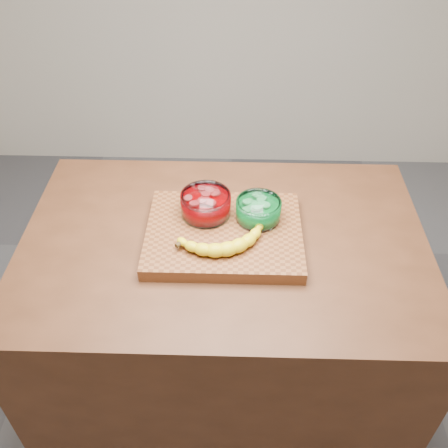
{
  "coord_description": "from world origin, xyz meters",
  "views": [
    {
      "loc": [
        0.03,
        -1.07,
        1.91
      ],
      "look_at": [
        0.0,
        0.0,
        0.96
      ],
      "focal_mm": 40.0,
      "sensor_mm": 36.0,
      "label": 1
    }
  ],
  "objects": [
    {
      "name": "cutting_board",
      "position": [
        0.0,
        0.0,
        0.92
      ],
      "size": [
        0.45,
        0.35,
        0.04
      ],
      "primitive_type": "cube",
      "color": "brown",
      "rests_on": "counter"
    },
    {
      "name": "bowl_red",
      "position": [
        -0.06,
        0.07,
        0.97
      ],
      "size": [
        0.15,
        0.15,
        0.07
      ],
      "color": "white",
      "rests_on": "cutting_board"
    },
    {
      "name": "counter",
      "position": [
        0.0,
        0.0,
        0.45
      ],
      "size": [
        1.2,
        0.8,
        0.9
      ],
      "primitive_type": "cube",
      "color": "#4B2816",
      "rests_on": "ground"
    },
    {
      "name": "banana",
      "position": [
        -0.01,
        -0.06,
        0.96
      ],
      "size": [
        0.28,
        0.16,
        0.04
      ],
      "primitive_type": null,
      "color": "yellow",
      "rests_on": "cutting_board"
    },
    {
      "name": "bowl_green",
      "position": [
        0.1,
        0.05,
        0.97
      ],
      "size": [
        0.13,
        0.13,
        0.06
      ],
      "color": "white",
      "rests_on": "cutting_board"
    },
    {
      "name": "ground",
      "position": [
        0.0,
        0.0,
        0.0
      ],
      "size": [
        3.5,
        3.5,
        0.0
      ],
      "primitive_type": "plane",
      "color": "#515155",
      "rests_on": "ground"
    }
  ]
}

